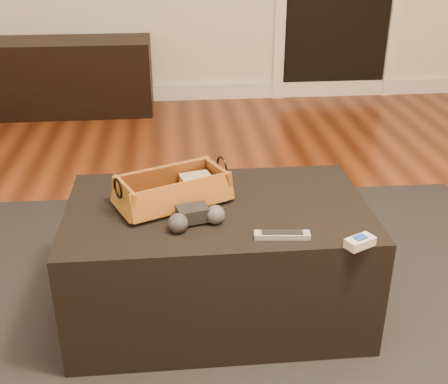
{
  "coord_description": "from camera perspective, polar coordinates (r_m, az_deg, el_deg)",
  "views": [
    {
      "loc": [
        0.01,
        -1.6,
        1.29
      ],
      "look_at": [
        0.17,
        0.03,
        0.49
      ],
      "focal_mm": 45.0,
      "sensor_mm": 36.0,
      "label": 1
    }
  ],
  "objects": [
    {
      "name": "ottoman",
      "position": [
        1.97,
        -0.64,
        -6.86
      ],
      "size": [
        1.0,
        0.6,
        0.42
      ],
      "primitive_type": "cube",
      "color": "black",
      "rests_on": "area_rug"
    },
    {
      "name": "game_controller",
      "position": [
        1.73,
        -2.94,
        -2.52
      ],
      "size": [
        0.19,
        0.14,
        0.06
      ],
      "color": "black",
      "rests_on": "ottoman"
    },
    {
      "name": "area_rug",
      "position": [
        2.05,
        -0.49,
        -12.69
      ],
      "size": [
        2.6,
        2.0,
        0.01
      ],
      "primitive_type": "cube",
      "color": "black",
      "rests_on": "floor"
    },
    {
      "name": "floor",
      "position": [
        2.05,
        -4.7,
        -13.16
      ],
      "size": [
        5.0,
        5.5,
        0.01
      ],
      "primitive_type": "cube",
      "color": "brown",
      "rests_on": "ground"
    },
    {
      "name": "cloth_bundle",
      "position": [
        1.93,
        -2.89,
        0.94
      ],
      "size": [
        0.12,
        0.09,
        0.06
      ],
      "primitive_type": "cube",
      "rotation": [
        0.0,
        0.0,
        0.24
      ],
      "color": "tan",
      "rests_on": "wicker_basket"
    },
    {
      "name": "cream_gadget",
      "position": [
        1.68,
        13.64,
        -4.96
      ],
      "size": [
        0.1,
        0.08,
        0.03
      ],
      "color": "beige",
      "rests_on": "ottoman"
    },
    {
      "name": "media_cabinet",
      "position": [
        4.31,
        -16.43,
        11.15
      ],
      "size": [
        1.33,
        0.45,
        0.52
      ],
      "primitive_type": "cube",
      "color": "black",
      "rests_on": "floor"
    },
    {
      "name": "tv_remote",
      "position": [
        1.86,
        -5.54,
        -0.79
      ],
      "size": [
        0.19,
        0.14,
        0.02
      ],
      "primitive_type": "cube",
      "rotation": [
        0.0,
        0.0,
        0.52
      ],
      "color": "black",
      "rests_on": "wicker_basket"
    },
    {
      "name": "baseboard",
      "position": [
        4.5,
        -5.5,
        10.02
      ],
      "size": [
        5.0,
        0.04,
        0.12
      ],
      "primitive_type": "cube",
      "color": "white",
      "rests_on": "floor"
    },
    {
      "name": "silver_remote",
      "position": [
        1.69,
        5.92,
        -4.35
      ],
      "size": [
        0.17,
        0.05,
        0.02
      ],
      "color": "#A9ADB1",
      "rests_on": "ottoman"
    },
    {
      "name": "wicker_basket",
      "position": [
        1.87,
        -5.22,
        0.07
      ],
      "size": [
        0.42,
        0.32,
        0.13
      ],
      "color": "#A46525",
      "rests_on": "ottoman"
    }
  ]
}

